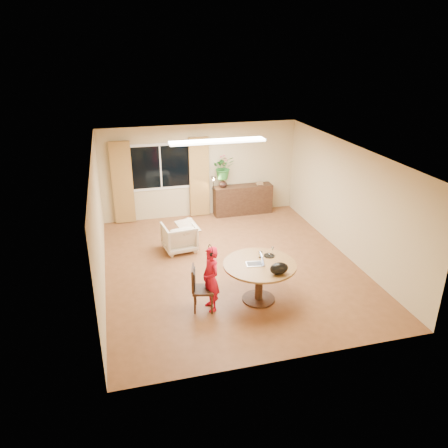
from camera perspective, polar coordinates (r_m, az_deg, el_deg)
The scene contains 24 objects.
floor at distance 9.86m, azimuth 0.91°, elevation -5.44°, with size 6.50×6.50×0.00m, color brown.
ceiling at distance 8.93m, azimuth 1.01°, elevation 9.40°, with size 6.50×6.50×0.00m, color white.
wall_back at distance 12.32m, azimuth -3.12°, elevation 6.93°, with size 5.50×5.50×0.00m, color tan.
wall_left at distance 9.03m, azimuth -16.11°, elevation -0.06°, with size 6.50×6.50×0.00m, color tan.
wall_right at distance 10.36m, azimuth 15.80°, elevation 2.95°, with size 6.50×6.50×0.00m, color tan.
window at distance 12.08m, azimuth -8.28°, elevation 7.40°, with size 1.70×0.03×1.30m.
curtain_left at distance 12.05m, azimuth -13.12°, elevation 5.22°, with size 0.55×0.08×2.25m, color olive.
curtain_right at distance 12.26m, azimuth -3.25°, elevation 6.10°, with size 0.55×0.08×2.25m, color olive.
ceiling_panel at distance 10.07m, azimuth -0.86°, elevation 10.76°, with size 2.20×0.35×0.05m, color white.
dining_table at distance 8.37m, azimuth 4.65°, elevation -6.20°, with size 1.39×1.39×0.79m.
dining_chair at distance 8.16m, azimuth -2.71°, elevation -8.41°, with size 0.43×0.39×0.89m, color black, non-canonical shape.
child at distance 8.08m, azimuth -1.72°, elevation -7.18°, with size 0.30×0.46×1.27m, color red.
laptop at distance 8.21m, azimuth 4.02°, elevation -4.60°, with size 0.33×0.22×0.22m, color #B7B7BC, non-canonical shape.
tumbler at distance 8.50m, azimuth 4.81°, elevation -4.00°, with size 0.08×0.08×0.12m, color white, non-canonical shape.
wine_glass at distance 8.56m, azimuth 6.35°, elevation -3.58°, with size 0.07×0.07×0.19m, color white, non-canonical shape.
pot_lid at distance 8.58m, azimuth 5.93°, elevation -4.09°, with size 0.21×0.21×0.03m, color white, non-canonical shape.
handbag at distance 7.92m, azimuth 7.20°, elevation -5.79°, with size 0.35×0.20×0.23m, color black, non-canonical shape.
armchair at distance 10.48m, azimuth -5.88°, elevation -1.69°, with size 0.73×0.75×0.69m, color #C1B498.
throw at distance 10.32m, azimuth -4.79°, elevation 0.11°, with size 0.45×0.55×0.03m, color beige, non-canonical shape.
sideboard at distance 12.64m, azimuth 2.47°, elevation 3.20°, with size 1.69×0.41×0.85m, color black.
vase at distance 12.32m, azimuth -0.14°, elevation 5.36°, with size 0.24×0.24×0.25m, color black.
bouquet at distance 12.19m, azimuth -0.06°, elevation 7.40°, with size 0.59×0.51×0.66m, color #3E6F29.
book_stack at distance 12.65m, azimuth 4.69°, elevation 5.35°, with size 0.18×0.14×0.07m, color brown, non-canonical shape.
desk_lamp at distance 12.19m, azimuth -1.39°, elevation 5.43°, with size 0.15×0.15×0.36m, color black, non-canonical shape.
Camera 1 is at (-2.35, -8.36, 4.69)m, focal length 35.00 mm.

